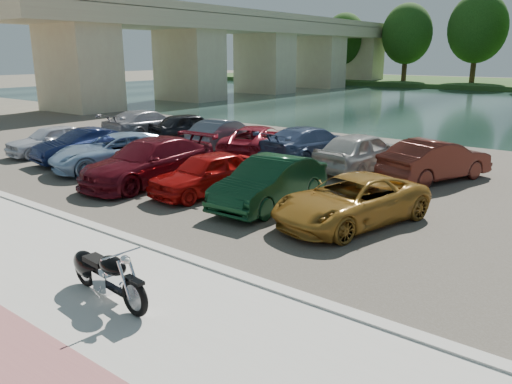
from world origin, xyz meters
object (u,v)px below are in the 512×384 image
(motorcycle, at_px, (102,272))
(car_1, at_px, (84,146))
(car_2, at_px, (117,152))
(car_0, at_px, (51,140))

(motorcycle, xyz_separation_m, car_1, (-10.79, 6.90, 0.15))
(car_1, xyz_separation_m, car_2, (2.29, -0.10, 0.03))
(car_0, xyz_separation_m, car_1, (2.49, 0.02, 0.02))
(car_0, height_order, car_1, car_1)
(car_0, distance_m, car_2, 4.78)
(motorcycle, height_order, car_2, car_2)
(car_2, bearing_deg, car_1, -161.65)
(motorcycle, relative_size, car_1, 0.58)
(motorcycle, height_order, car_1, car_1)
(motorcycle, bearing_deg, car_2, 146.65)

